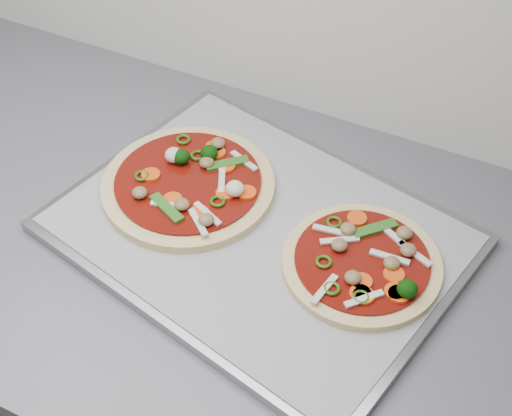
% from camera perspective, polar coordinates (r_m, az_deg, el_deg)
% --- Properties ---
extents(baking_tray, '(0.55, 0.46, 0.02)m').
position_cam_1_polar(baking_tray, '(0.90, 0.19, -2.03)').
color(baking_tray, gray).
rests_on(baking_tray, countertop).
extents(parchment, '(0.53, 0.43, 0.00)m').
position_cam_1_polar(parchment, '(0.89, 0.19, -1.65)').
color(parchment, '#99989E').
rests_on(parchment, baking_tray).
extents(pizza_left, '(0.28, 0.28, 0.04)m').
position_cam_1_polar(pizza_left, '(0.94, -5.34, 1.99)').
color(pizza_left, '#D5C277').
rests_on(pizza_left, parchment).
extents(pizza_right, '(0.25, 0.25, 0.03)m').
position_cam_1_polar(pizza_right, '(0.85, 8.60, -4.35)').
color(pizza_right, '#D5C277').
rests_on(pizza_right, parchment).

